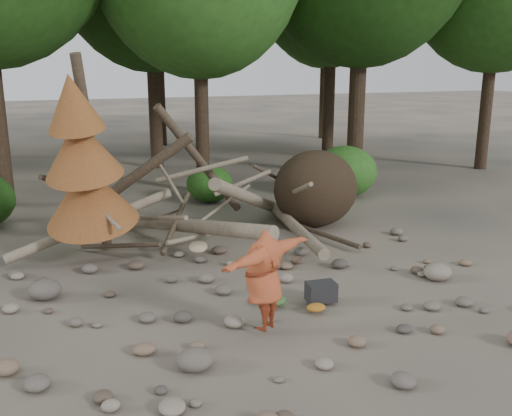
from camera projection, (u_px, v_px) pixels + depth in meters
name	position (u px, v px, depth m)	size (l,w,h in m)	color
ground	(293.00, 304.00, 10.06)	(120.00, 120.00, 0.00)	#514C44
deadfall_pile	(296.00, 192.00, 14.35)	(8.55, 5.24, 3.30)	#332619
dead_conifer	(84.00, 166.00, 11.49)	(2.06, 2.16, 4.35)	#4C3F30
bush_mid	(210.00, 184.00, 17.24)	(1.40, 1.40, 1.12)	#275A1A
bush_right	(345.00, 171.00, 17.92)	(2.00, 2.00, 1.60)	#316B21
frisbee_thrower	(264.00, 280.00, 8.77)	(2.24, 1.44, 1.62)	#AF4927
backpack	(321.00, 295.00, 10.02)	(0.51, 0.34, 0.34)	black
cloth_green	(274.00, 303.00, 9.89)	(0.43, 0.36, 0.16)	#316729
cloth_orange	(316.00, 310.00, 9.66)	(0.33, 0.27, 0.12)	#A6641C
boulder_front_left	(195.00, 359.00, 7.87)	(0.52, 0.47, 0.31)	#625A52
boulder_mid_right	(438.00, 272.00, 11.12)	(0.55, 0.49, 0.33)	gray
boulder_mid_left	(45.00, 290.00, 10.23)	(0.60, 0.54, 0.36)	#5D554E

